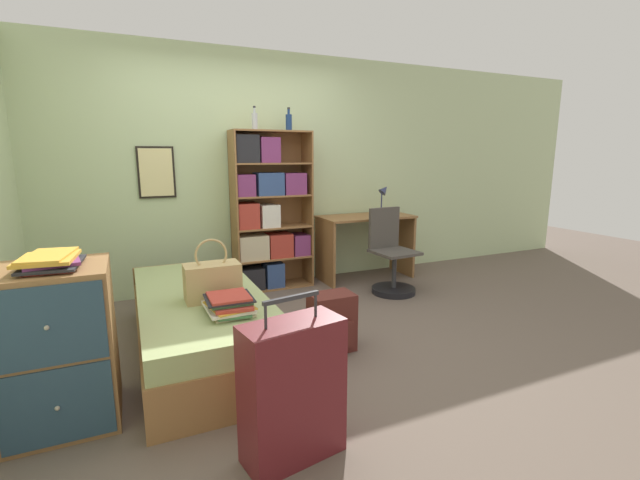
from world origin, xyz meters
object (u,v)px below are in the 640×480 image
at_px(handbag, 212,281).
at_px(desk_chair, 391,266).
at_px(suitcase, 293,391).
at_px(magazine_pile_on_dresser, 51,261).
at_px(bookcase, 266,215).
at_px(backpack, 332,322).
at_px(bottle_brown, 289,122).
at_px(dresser, 60,347).
at_px(desk_lamp, 384,194).
at_px(desk, 366,236).
at_px(bed, 201,322).
at_px(book_stack_on_bed, 230,304).
at_px(bottle_green, 255,121).

bearing_deg(handbag, desk_chair, 21.79).
bearing_deg(suitcase, magazine_pile_on_dresser, 143.46).
bearing_deg(bookcase, magazine_pile_on_dresser, -132.49).
height_order(magazine_pile_on_dresser, backpack, magazine_pile_on_dresser).
xyz_separation_m(bottle_brown, backpack, (-0.31, -1.73, -1.62)).
height_order(dresser, desk_lamp, desk_lamp).
bearing_deg(desk, suitcase, -126.41).
distance_m(bed, desk_lamp, 2.83).
bearing_deg(desk_chair, bookcase, 149.59).
xyz_separation_m(bed, dresser, (-0.84, -0.59, 0.22)).
xyz_separation_m(bed, book_stack_on_bed, (0.12, -0.52, 0.30)).
distance_m(dresser, magazine_pile_on_dresser, 0.49).
xyz_separation_m(bookcase, desk, (1.21, -0.10, -0.31)).
height_order(bed, desk_chair, desk_chair).
distance_m(desk, backpack, 2.06).
height_order(book_stack_on_bed, suitcase, suitcase).
height_order(handbag, backpack, handbag).
relative_size(book_stack_on_bed, magazine_pile_on_dresser, 0.96).
bearing_deg(desk_chair, bed, -163.47).
distance_m(handbag, desk, 2.52).
bearing_deg(bottle_green, desk_lamp, -1.37).
distance_m(bookcase, desk_lamp, 1.48).
distance_m(handbag, book_stack_on_bed, 0.34).
distance_m(handbag, bottle_green, 2.07).
height_order(dresser, bottle_brown, bottle_brown).
bearing_deg(handbag, book_stack_on_bed, -81.21).
distance_m(dresser, bottle_brown, 3.15).
bearing_deg(magazine_pile_on_dresser, backpack, 7.00).
bearing_deg(dresser, bottle_green, 48.39).
xyz_separation_m(bed, bottle_green, (0.83, 1.29, 1.60)).
bearing_deg(desk_chair, desk_lamp, 66.15).
bearing_deg(desk_chair, dresser, -157.60).
relative_size(bed, desk_lamp, 5.37).
height_order(suitcase, dresser, dresser).
xyz_separation_m(book_stack_on_bed, bottle_brown, (1.11, 1.86, 1.31)).
bearing_deg(desk_chair, suitcase, -133.41).
relative_size(dresser, desk_lamp, 2.40).
height_order(dresser, magazine_pile_on_dresser, magazine_pile_on_dresser).
xyz_separation_m(suitcase, magazine_pile_on_dresser, (-1.05, 0.78, 0.58)).
bearing_deg(desk_chair, desk, 88.49).
bearing_deg(bookcase, desk_lamp, -3.15).
xyz_separation_m(bed, desk_chair, (2.14, 0.63, 0.06)).
height_order(bed, bottle_brown, bottle_brown).
bearing_deg(backpack, bottle_brown, 79.95).
height_order(bookcase, backpack, bookcase).
distance_m(book_stack_on_bed, suitcase, 0.90).
xyz_separation_m(book_stack_on_bed, bottle_green, (0.71, 1.81, 1.31)).
bearing_deg(desk_chair, bottle_green, 153.35).
relative_size(handbag, desk_lamp, 1.18).
height_order(bottle_brown, desk_lamp, bottle_brown).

